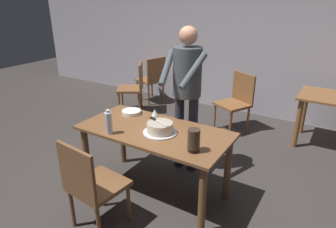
{
  "coord_description": "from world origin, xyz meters",
  "views": [
    {
      "loc": [
        1.54,
        -2.24,
        2.03
      ],
      "look_at": [
        0.09,
        0.12,
        0.9
      ],
      "focal_mm": 31.68,
      "sensor_mm": 36.0,
      "label": 1
    }
  ],
  "objects_px": {
    "water_bottle": "(109,123)",
    "hurricane_lamp": "(194,140)",
    "main_dining_table": "(155,140)",
    "background_chair_1": "(134,86)",
    "wine_glass_near": "(155,113)",
    "cake_knife": "(156,120)",
    "background_chair_2": "(152,78)",
    "plate_stack": "(131,112)",
    "background_chair_0": "(236,100)",
    "cake_on_platter": "(160,128)",
    "person_cutting_cake": "(187,85)",
    "chair_near_side": "(91,184)"
  },
  "relations": [
    {
      "from": "main_dining_table",
      "to": "wine_glass_near",
      "type": "bearing_deg",
      "value": 122.19
    },
    {
      "from": "cake_knife",
      "to": "wine_glass_near",
      "type": "height_order",
      "value": "wine_glass_near"
    },
    {
      "from": "plate_stack",
      "to": "water_bottle",
      "type": "bearing_deg",
      "value": -75.18
    },
    {
      "from": "plate_stack",
      "to": "background_chair_0",
      "type": "bearing_deg",
      "value": 70.46
    },
    {
      "from": "water_bottle",
      "to": "background_chair_0",
      "type": "bearing_deg",
      "value": 77.9
    },
    {
      "from": "cake_on_platter",
      "to": "plate_stack",
      "type": "height_order",
      "value": "cake_on_platter"
    },
    {
      "from": "main_dining_table",
      "to": "chair_near_side",
      "type": "relative_size",
      "value": 1.72
    },
    {
      "from": "main_dining_table",
      "to": "cake_knife",
      "type": "distance_m",
      "value": 0.24
    },
    {
      "from": "hurricane_lamp",
      "to": "person_cutting_cake",
      "type": "height_order",
      "value": "person_cutting_cake"
    },
    {
      "from": "main_dining_table",
      "to": "cake_on_platter",
      "type": "bearing_deg",
      "value": -20.08
    },
    {
      "from": "cake_on_platter",
      "to": "hurricane_lamp",
      "type": "distance_m",
      "value": 0.48
    },
    {
      "from": "cake_knife",
      "to": "background_chair_1",
      "type": "distance_m",
      "value": 2.5
    },
    {
      "from": "main_dining_table",
      "to": "wine_glass_near",
      "type": "relative_size",
      "value": 10.75
    },
    {
      "from": "cake_on_platter",
      "to": "background_chair_1",
      "type": "distance_m",
      "value": 2.55
    },
    {
      "from": "water_bottle",
      "to": "background_chair_2",
      "type": "xyz_separation_m",
      "value": [
        -1.36,
        2.72,
        -0.37
      ]
    },
    {
      "from": "plate_stack",
      "to": "background_chair_0",
      "type": "height_order",
      "value": "background_chair_0"
    },
    {
      "from": "cake_on_platter",
      "to": "hurricane_lamp",
      "type": "bearing_deg",
      "value": -19.03
    },
    {
      "from": "hurricane_lamp",
      "to": "background_chair_1",
      "type": "bearing_deg",
      "value": 137.91
    },
    {
      "from": "background_chair_1",
      "to": "hurricane_lamp",
      "type": "bearing_deg",
      "value": -42.09
    },
    {
      "from": "plate_stack",
      "to": "wine_glass_near",
      "type": "bearing_deg",
      "value": -8.72
    },
    {
      "from": "plate_stack",
      "to": "background_chair_2",
      "type": "height_order",
      "value": "background_chair_2"
    },
    {
      "from": "background_chair_0",
      "to": "wine_glass_near",
      "type": "bearing_deg",
      "value": -98.45
    },
    {
      "from": "main_dining_table",
      "to": "background_chair_1",
      "type": "bearing_deg",
      "value": 132.71
    },
    {
      "from": "cake_knife",
      "to": "wine_glass_near",
      "type": "bearing_deg",
      "value": 126.05
    },
    {
      "from": "person_cutting_cake",
      "to": "background_chair_1",
      "type": "relative_size",
      "value": 1.91
    },
    {
      "from": "background_chair_2",
      "to": "main_dining_table",
      "type": "bearing_deg",
      "value": -55.1
    },
    {
      "from": "plate_stack",
      "to": "background_chair_2",
      "type": "bearing_deg",
      "value": 119.04
    },
    {
      "from": "cake_knife",
      "to": "wine_glass_near",
      "type": "distance_m",
      "value": 0.22
    },
    {
      "from": "water_bottle",
      "to": "hurricane_lamp",
      "type": "distance_m",
      "value": 0.87
    },
    {
      "from": "cake_knife",
      "to": "person_cutting_cake",
      "type": "height_order",
      "value": "person_cutting_cake"
    },
    {
      "from": "hurricane_lamp",
      "to": "person_cutting_cake",
      "type": "relative_size",
      "value": 0.12
    },
    {
      "from": "cake_on_platter",
      "to": "cake_knife",
      "type": "distance_m",
      "value": 0.1
    },
    {
      "from": "background_chair_1",
      "to": "wine_glass_near",
      "type": "bearing_deg",
      "value": -46.38
    },
    {
      "from": "background_chair_0",
      "to": "background_chair_1",
      "type": "xyz_separation_m",
      "value": [
        -1.83,
        -0.22,
        0.0
      ]
    },
    {
      "from": "hurricane_lamp",
      "to": "background_chair_2",
      "type": "distance_m",
      "value": 3.44
    },
    {
      "from": "main_dining_table",
      "to": "plate_stack",
      "type": "distance_m",
      "value": 0.53
    },
    {
      "from": "main_dining_table",
      "to": "background_chair_2",
      "type": "distance_m",
      "value": 2.94
    },
    {
      "from": "hurricane_lamp",
      "to": "person_cutting_cake",
      "type": "distance_m",
      "value": 0.94
    },
    {
      "from": "plate_stack",
      "to": "water_bottle",
      "type": "height_order",
      "value": "water_bottle"
    },
    {
      "from": "person_cutting_cake",
      "to": "background_chair_0",
      "type": "xyz_separation_m",
      "value": [
        0.12,
        1.43,
        -0.58
      ]
    },
    {
      "from": "cake_knife",
      "to": "chair_near_side",
      "type": "height_order",
      "value": "chair_near_side"
    },
    {
      "from": "cake_on_platter",
      "to": "background_chair_0",
      "type": "xyz_separation_m",
      "value": [
        0.08,
        2.05,
        -0.31
      ]
    },
    {
      "from": "plate_stack",
      "to": "cake_knife",
      "type": "bearing_deg",
      "value": -25.19
    },
    {
      "from": "wine_glass_near",
      "to": "person_cutting_cake",
      "type": "relative_size",
      "value": 0.08
    },
    {
      "from": "plate_stack",
      "to": "background_chair_0",
      "type": "relative_size",
      "value": 0.24
    },
    {
      "from": "cake_knife",
      "to": "plate_stack",
      "type": "distance_m",
      "value": 0.55
    },
    {
      "from": "hurricane_lamp",
      "to": "person_cutting_cake",
      "type": "bearing_deg",
      "value": 122.38
    },
    {
      "from": "cake_knife",
      "to": "water_bottle",
      "type": "xyz_separation_m",
      "value": [
        -0.35,
        -0.3,
        -0.0
      ]
    },
    {
      "from": "hurricane_lamp",
      "to": "chair_near_side",
      "type": "height_order",
      "value": "hurricane_lamp"
    },
    {
      "from": "person_cutting_cake",
      "to": "cake_on_platter",
      "type": "bearing_deg",
      "value": -85.94
    }
  ]
}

